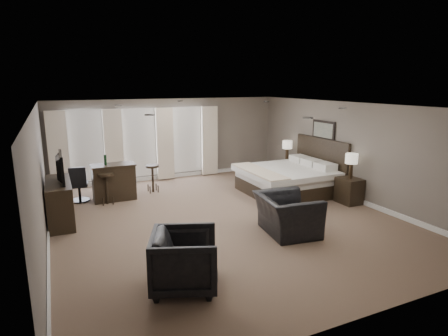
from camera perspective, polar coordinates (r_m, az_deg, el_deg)
name	(u,v)px	position (r m, az deg, el deg)	size (l,w,h in m)	color
room	(223,164)	(8.46, -0.10, 0.65)	(7.60, 8.60, 2.64)	brown
window_bay	(140,145)	(12.03, -12.72, 3.50)	(5.25, 0.20, 2.30)	silver
bed	(290,167)	(10.77, 9.97, 0.14)	(2.38, 2.27, 1.51)	silver
nightstand_near	(349,191)	(10.34, 18.53, -3.29)	(0.50, 0.61, 0.67)	black
nightstand_far	(286,169)	(12.53, 9.49, -0.21)	(0.45, 0.55, 0.60)	black
lamp_near	(351,166)	(10.18, 18.80, 0.28)	(0.32, 0.32, 0.65)	beige
lamp_far	(287,151)	(12.41, 9.59, 2.63)	(0.32, 0.32, 0.66)	beige
wall_art	(323,130)	(11.28, 14.88, 5.60)	(0.04, 0.96, 0.56)	slate
dresser	(60,202)	(9.20, -23.77, -4.78)	(0.53, 1.63, 0.95)	black
tv	(57,178)	(9.06, -24.08, -1.47)	(1.11, 0.64, 0.15)	black
armchair_near	(287,208)	(7.92, 9.61, -6.01)	(1.26, 0.82, 1.10)	black
armchair_far	(185,258)	(5.85, -6.01, -13.42)	(0.97, 0.91, 1.00)	black
bar_counter	(114,182)	(10.47, -16.43, -2.05)	(1.13, 0.59, 0.99)	black
bar_stool_left	(107,189)	(10.18, -17.45, -3.01)	(0.39, 0.39, 0.82)	black
bar_stool_right	(153,179)	(10.96, -10.80, -1.59)	(0.38, 0.38, 0.80)	black
desk_chair	(79,184)	(10.62, -21.25, -2.23)	(0.49, 0.49, 0.97)	black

